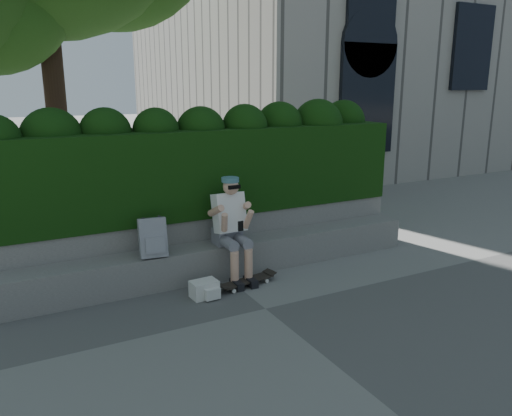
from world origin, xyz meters
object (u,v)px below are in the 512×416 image
person (231,224)px  skateboard (247,281)px  backpack_ground (204,289)px  backpack_plaid (153,238)px

person → skateboard: size_ratio=1.75×
backpack_ground → person: bearing=33.0°
backpack_ground → skateboard: bearing=2.6°
person → skateboard: 0.77m
skateboard → backpack_plaid: bearing=147.6°
person → backpack_ground: 0.96m
skateboard → backpack_ground: (-0.62, -0.07, 0.04)m
person → skateboard: bearing=-81.8°
backpack_plaid → backpack_ground: (0.47, -0.51, -0.59)m
backpack_plaid → backpack_ground: size_ratio=1.52×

